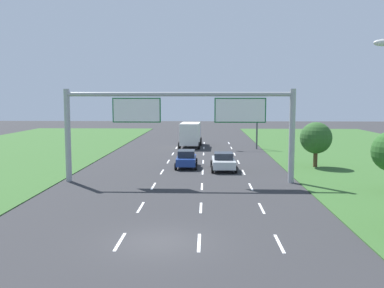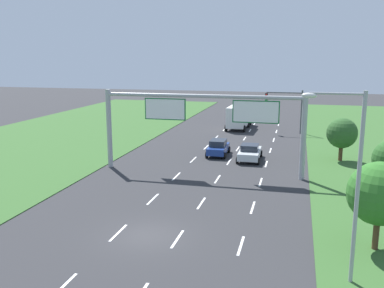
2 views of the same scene
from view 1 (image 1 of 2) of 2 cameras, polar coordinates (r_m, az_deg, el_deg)
The scene contains 10 objects.
ground_plane at distance 19.34m, azimuth -4.38°, elevation -12.91°, with size 200.00×200.00×0.00m, color #2D2D30.
lane_dashes_inner_left at distance 31.06m, azimuth -5.17°, elevation -5.61°, with size 0.14×62.40×0.01m.
lane_dashes_inner_right at distance 30.83m, azimuth 1.33°, elevation -5.67°, with size 0.14×62.40×0.01m.
lane_dashes_slip at distance 30.99m, azimuth 7.85°, elevation -5.67°, with size 0.14×62.40×0.01m.
car_near_red at distance 37.79m, azimuth 4.20°, elevation -2.32°, with size 2.23×4.34×1.54m.
car_lead_silver at distance 39.09m, azimuth -0.75°, elevation -1.97°, with size 2.02×4.01×1.58m.
box_truck at distance 55.81m, azimuth -0.16°, elevation 1.39°, with size 2.86×7.55×3.16m.
sign_gantry at distance 31.84m, azimuth -1.36°, elevation 3.60°, with size 17.24×0.44×7.00m.
traffic_light_mast at distance 53.48m, azimuth 6.61°, elevation 3.46°, with size 4.76×0.49×5.60m.
roadside_tree_far at distance 40.42m, azimuth 16.20°, elevation 0.77°, with size 2.87×2.87×4.16m.
Camera 1 is at (2.05, -18.17, 6.30)m, focal length 40.00 mm.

